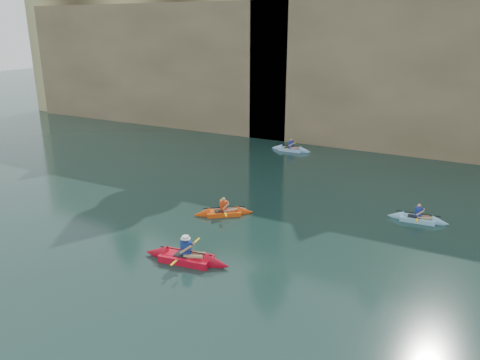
% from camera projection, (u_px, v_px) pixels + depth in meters
% --- Properties ---
extents(ground, '(160.00, 160.00, 0.00)m').
position_uv_depth(ground, '(220.00, 308.00, 14.50)').
color(ground, black).
rests_on(ground, ground).
extents(cliff, '(70.00, 16.00, 12.00)m').
position_uv_depth(cliff, '(409.00, 57.00, 37.71)').
color(cliff, tan).
rests_on(cliff, ground).
extents(cliff_slab_west, '(26.00, 2.40, 10.56)m').
position_uv_depth(cliff_slab_west, '(154.00, 63.00, 40.77)').
color(cliff_slab_west, '#947B5A').
rests_on(cliff_slab_west, ground).
extents(cliff_slab_center, '(24.00, 2.40, 11.40)m').
position_uv_depth(cliff_slab_center, '(420.00, 69.00, 30.72)').
color(cliff_slab_center, '#947B5A').
rests_on(cliff_slab_center, ground).
extents(sea_cave_west, '(4.50, 1.00, 4.00)m').
position_uv_depth(sea_cave_west, '(170.00, 104.00, 40.35)').
color(sea_cave_west, black).
rests_on(sea_cave_west, ground).
extents(sea_cave_center, '(3.50, 1.00, 3.20)m').
position_uv_depth(sea_cave_center, '(326.00, 123.00, 34.16)').
color(sea_cave_center, black).
rests_on(sea_cave_center, ground).
extents(main_kayaker, '(3.53, 2.33, 1.29)m').
position_uv_depth(main_kayaker, '(186.00, 258.00, 17.33)').
color(main_kayaker, red).
rests_on(main_kayaker, ground).
extents(kayaker_orange, '(2.64, 2.20, 1.07)m').
position_uv_depth(kayaker_orange, '(224.00, 212.00, 21.66)').
color(kayaker_orange, '#F6510F').
rests_on(kayaker_orange, ground).
extents(kayaker_ltblue_near, '(2.68, 2.09, 1.04)m').
position_uv_depth(kayaker_ltblue_near, '(418.00, 219.00, 20.96)').
color(kayaker_ltblue_near, '#8CCCEB').
rests_on(kayaker_ltblue_near, ground).
extents(kayaker_ltblue_mid, '(2.95, 2.21, 1.11)m').
position_uv_depth(kayaker_ltblue_mid, '(291.00, 149.00, 32.82)').
color(kayaker_ltblue_mid, '#97C4FC').
rests_on(kayaker_ltblue_mid, ground).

